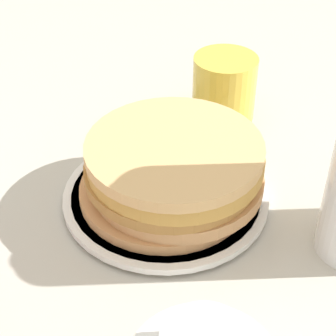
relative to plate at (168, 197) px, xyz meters
name	(u,v)px	position (x,y,z in m)	size (l,w,h in m)	color
ground_plane	(175,192)	(0.00, -0.02, -0.01)	(4.00, 4.00, 0.00)	#BCB7AD
plate	(168,197)	(0.00, 0.00, 0.00)	(0.22, 0.22, 0.01)	white
pancake_stack	(173,169)	(0.00, 0.00, 0.04)	(0.19, 0.19, 0.07)	tan
juice_glass	(224,88)	(0.03, -0.19, 0.04)	(0.08, 0.08, 0.08)	yellow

